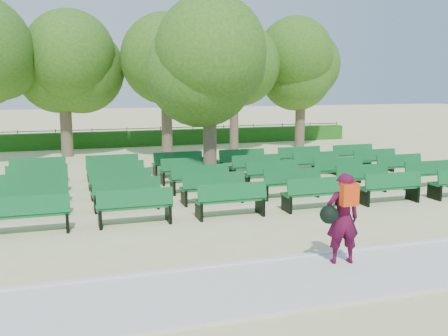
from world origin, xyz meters
The scene contains 9 objects.
ground centered at (0.00, 0.00, 0.00)m, with size 120.00×120.00×0.00m, color #CFC989.
paving centered at (0.00, -7.40, 0.03)m, with size 30.00×2.20×0.06m, color silver.
curb centered at (0.00, -6.25, 0.05)m, with size 30.00×0.12×0.10m, color silver.
hedge centered at (0.00, 14.00, 0.45)m, with size 26.00×0.70×0.90m, color #1E5B17.
fence centered at (0.00, 14.40, 0.00)m, with size 26.00×0.10×1.02m, color black, non-canonical shape.
tree_line centered at (0.00, 10.00, 0.00)m, with size 21.80×6.80×7.04m, color #37641B, non-canonical shape.
bench_array centered at (1.09, 0.71, 0.10)m, with size 1.97×0.63×1.24m.
tree_among centered at (0.53, 1.94, 4.30)m, with size 4.45×4.45×6.33m.
person centered at (0.77, -6.84, 1.02)m, with size 0.90×0.57×1.85m.
Camera 1 is at (-4.40, -15.35, 3.67)m, focal length 40.00 mm.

